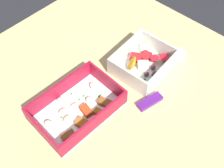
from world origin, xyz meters
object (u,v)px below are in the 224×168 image
(pasta_container, at_px, (78,108))
(fruit_bowl, at_px, (144,63))
(paper_cup_liner, at_px, (179,54))
(candy_bar, at_px, (150,101))

(pasta_container, height_order, fruit_bowl, fruit_bowl)
(pasta_container, bearing_deg, fruit_bowl, 175.45)
(fruit_bowl, xyz_separation_m, paper_cup_liner, (-0.10, 0.05, -0.01))
(fruit_bowl, bearing_deg, pasta_container, -7.09)
(pasta_container, bearing_deg, candy_bar, 143.83)
(fruit_bowl, xyz_separation_m, candy_bar, (0.08, 0.09, -0.01))
(candy_bar, relative_size, paper_cup_liner, 1.87)
(candy_bar, bearing_deg, paper_cup_liner, -168.48)
(pasta_container, relative_size, candy_bar, 3.13)
(candy_bar, xyz_separation_m, paper_cup_liner, (-0.18, -0.04, 0.00))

